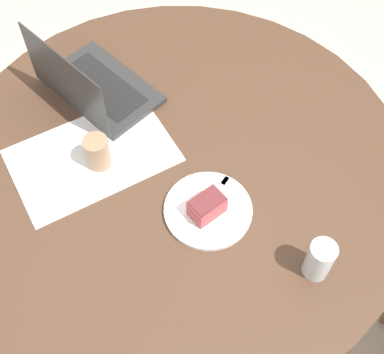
# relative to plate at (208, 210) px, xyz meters

# --- Properties ---
(ground_plane) EXTENTS (12.00, 12.00, 0.00)m
(ground_plane) POSITION_rel_plate_xyz_m (0.07, -0.16, -0.78)
(ground_plane) COLOR #B7AD9E
(dining_table) EXTENTS (1.24, 1.24, 0.77)m
(dining_table) POSITION_rel_plate_xyz_m (0.07, -0.16, -0.16)
(dining_table) COLOR #4C3323
(dining_table) RESTS_ON ground_plane
(paper_document) EXTENTS (0.49, 0.42, 0.00)m
(paper_document) POSITION_rel_plate_xyz_m (0.29, -0.20, -0.00)
(paper_document) COLOR white
(paper_document) RESTS_ON dining_table
(plate) EXTENTS (0.22, 0.22, 0.01)m
(plate) POSITION_rel_plate_xyz_m (0.00, 0.00, 0.00)
(plate) COLOR white
(plate) RESTS_ON dining_table
(cake_slice) EXTENTS (0.10, 0.09, 0.06)m
(cake_slice) POSITION_rel_plate_xyz_m (0.00, 0.01, 0.03)
(cake_slice) COLOR #B74C51
(cake_slice) RESTS_ON plate
(fork) EXTENTS (0.12, 0.15, 0.00)m
(fork) POSITION_rel_plate_xyz_m (-0.02, -0.03, 0.01)
(fork) COLOR silver
(fork) RESTS_ON plate
(coffee_glass) EXTENTS (0.06, 0.06, 0.10)m
(coffee_glass) POSITION_rel_plate_xyz_m (0.27, -0.17, 0.04)
(coffee_glass) COLOR #997556
(coffee_glass) RESTS_ON dining_table
(water_glass) EXTENTS (0.06, 0.06, 0.11)m
(water_glass) POSITION_rel_plate_xyz_m (-0.23, 0.18, 0.05)
(water_glass) COLOR silver
(water_glass) RESTS_ON dining_table
(laptop) EXTENTS (0.37, 0.39, 0.22)m
(laptop) POSITION_rel_plate_xyz_m (0.28, -0.41, 0.03)
(laptop) COLOR #2D2D2D
(laptop) RESTS_ON dining_table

